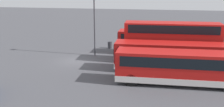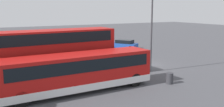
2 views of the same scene
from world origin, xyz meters
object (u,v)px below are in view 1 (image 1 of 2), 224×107
bus_double_decker_second (172,41)px  bus_single_deck_fourth (178,67)px  lamp_post_tall (94,12)px  bus_single_deck_third (172,56)px  waste_bin_yellow (110,45)px  bus_single_deck_near_end (166,42)px

bus_double_decker_second → bus_single_deck_fourth: 6.96m
lamp_post_tall → bus_single_deck_fourth: bearing=49.1°
bus_single_deck_third → waste_bin_yellow: bus_single_deck_third is taller
bus_single_deck_near_end → bus_single_deck_fourth: 10.64m
bus_single_deck_near_end → bus_single_deck_fourth: size_ratio=1.09×
bus_double_decker_second → bus_single_deck_fourth: (6.90, 0.45, -0.83)m
bus_single_deck_fourth → waste_bin_yellow: bus_single_deck_fourth is taller
bus_single_deck_near_end → waste_bin_yellow: bearing=-104.1°
lamp_post_tall → waste_bin_yellow: (-4.07, 1.11, -4.86)m
lamp_post_tall → bus_double_decker_second: bearing=80.7°
bus_double_decker_second → bus_single_deck_third: (3.28, -0.02, -0.82)m
bus_single_deck_near_end → bus_double_decker_second: bus_double_decker_second is taller
bus_single_deck_fourth → waste_bin_yellow: 15.18m
bus_single_deck_third → lamp_post_tall: 11.04m
bus_single_deck_third → bus_single_deck_fourth: 3.64m
bus_single_deck_near_end → waste_bin_yellow: bus_single_deck_near_end is taller
bus_single_deck_near_end → bus_single_deck_fourth: bearing=5.7°
bus_double_decker_second → bus_single_deck_third: bus_double_decker_second is taller
bus_double_decker_second → bus_single_deck_third: 3.38m
bus_double_decker_second → lamp_post_tall: size_ratio=1.14×
bus_single_deck_fourth → bus_single_deck_third: bearing=-172.6°
bus_single_deck_third → lamp_post_tall: size_ratio=1.25×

